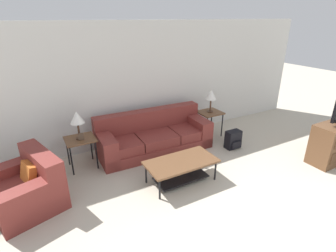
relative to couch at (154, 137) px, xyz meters
name	(u,v)px	position (x,y,z in m)	size (l,w,h in m)	color
wall_back	(144,84)	(0.10, 0.61, 1.00)	(8.91, 0.06, 2.60)	silver
couch	(154,137)	(0.00, 0.00, 0.00)	(2.39, 0.97, 0.82)	maroon
armchair	(27,188)	(-2.45, -0.67, -0.01)	(1.17, 1.30, 0.80)	maroon
coffee_table	(181,166)	(-0.11, -1.29, 0.00)	(1.21, 0.63, 0.40)	brown
side_table_left	(80,142)	(-1.49, 0.03, 0.23)	(0.53, 0.48, 0.59)	brown
side_table_right	(210,114)	(1.49, 0.03, 0.23)	(0.53, 0.48, 0.59)	brown
table_lamp_left	(77,118)	(-1.49, 0.03, 0.70)	(0.25, 0.25, 0.53)	#472D1E
table_lamp_right	(211,95)	(1.49, 0.03, 0.70)	(0.25, 0.25, 0.53)	#472D1E
backpack	(233,140)	(1.54, -0.77, -0.10)	(0.33, 0.27, 0.39)	black
picture_frame	(81,137)	(-1.48, -0.05, 0.36)	(0.10, 0.04, 0.13)	#4C3828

